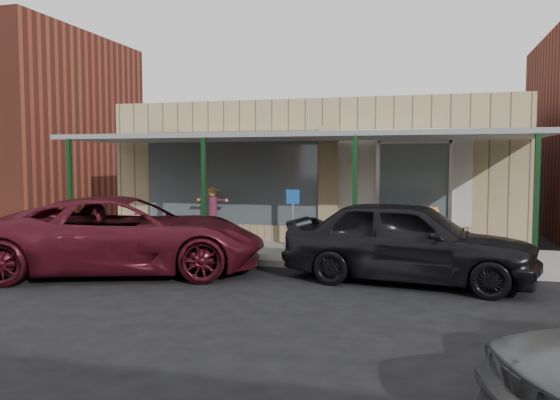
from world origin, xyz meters
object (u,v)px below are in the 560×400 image
(handicap_sign, at_px, (293,214))
(parked_sedan, at_px, (408,241))
(barrel_pumpkin, at_px, (335,241))
(car_maroon, at_px, (126,235))
(barrel_scarecrow, at_px, (213,222))

(handicap_sign, relative_size, parked_sedan, 0.31)
(barrel_pumpkin, xyz_separation_m, handicap_sign, (-0.79, -1.26, 0.79))
(barrel_pumpkin, xyz_separation_m, parked_sedan, (1.88, -2.47, 0.44))
(barrel_pumpkin, distance_m, car_maroon, 5.13)
(car_maroon, bearing_deg, barrel_scarecrow, -24.72)
(barrel_scarecrow, height_order, parked_sedan, barrel_scarecrow)
(handicap_sign, distance_m, car_maroon, 3.77)
(handicap_sign, bearing_deg, barrel_pumpkin, 69.54)
(barrel_scarecrow, distance_m, barrel_pumpkin, 3.81)
(handicap_sign, bearing_deg, parked_sedan, -12.51)
(parked_sedan, relative_size, car_maroon, 0.86)
(barrel_scarecrow, relative_size, barrel_pumpkin, 2.21)
(parked_sedan, bearing_deg, barrel_scarecrow, 67.15)
(handicap_sign, distance_m, parked_sedan, 2.95)
(parked_sedan, height_order, car_maroon, parked_sedan)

